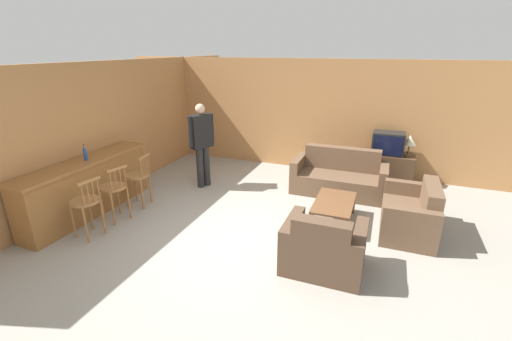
{
  "coord_description": "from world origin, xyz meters",
  "views": [
    {
      "loc": [
        1.88,
        -4.27,
        2.84
      ],
      "look_at": [
        -0.1,
        0.86,
        0.85
      ],
      "focal_mm": 24.0,
      "sensor_mm": 36.0,
      "label": 1
    }
  ],
  "objects_px": {
    "table_lamp": "(410,141)",
    "bar_chair_near": "(86,205)",
    "loveseat_right": "(411,215)",
    "person_by_window": "(202,141)",
    "tv_unit": "(385,168)",
    "armchair_near": "(323,249)",
    "coffee_table": "(334,204)",
    "bar_chair_mid": "(114,190)",
    "bar_chair_far": "(138,178)",
    "bottle": "(85,153)",
    "couch_far": "(339,178)",
    "tv": "(388,143)"
  },
  "relations": [
    {
      "from": "coffee_table",
      "to": "bottle",
      "type": "bearing_deg",
      "value": -164.24
    },
    {
      "from": "tv_unit",
      "to": "table_lamp",
      "type": "relative_size",
      "value": 2.56
    },
    {
      "from": "armchair_near",
      "to": "tv_unit",
      "type": "distance_m",
      "value": 3.72
    },
    {
      "from": "bar_chair_far",
      "to": "person_by_window",
      "type": "bearing_deg",
      "value": 63.19
    },
    {
      "from": "loveseat_right",
      "to": "person_by_window",
      "type": "distance_m",
      "value": 4.17
    },
    {
      "from": "table_lamp",
      "to": "bar_chair_near",
      "type": "bearing_deg",
      "value": -138.69
    },
    {
      "from": "tv_unit",
      "to": "person_by_window",
      "type": "height_order",
      "value": "person_by_window"
    },
    {
      "from": "bar_chair_mid",
      "to": "table_lamp",
      "type": "distance_m",
      "value": 5.88
    },
    {
      "from": "bar_chair_far",
      "to": "bottle",
      "type": "distance_m",
      "value": 0.99
    },
    {
      "from": "couch_far",
      "to": "table_lamp",
      "type": "height_order",
      "value": "table_lamp"
    },
    {
      "from": "coffee_table",
      "to": "person_by_window",
      "type": "relative_size",
      "value": 0.61
    },
    {
      "from": "armchair_near",
      "to": "person_by_window",
      "type": "distance_m",
      "value": 3.65
    },
    {
      "from": "tv",
      "to": "table_lamp",
      "type": "xyz_separation_m",
      "value": [
        0.42,
        0.0,
        0.09
      ]
    },
    {
      "from": "bar_chair_near",
      "to": "loveseat_right",
      "type": "xyz_separation_m",
      "value": [
        4.73,
        1.96,
        -0.24
      ]
    },
    {
      "from": "coffee_table",
      "to": "person_by_window",
      "type": "distance_m",
      "value": 3.02
    },
    {
      "from": "bottle",
      "to": "person_by_window",
      "type": "distance_m",
      "value": 2.21
    },
    {
      "from": "bar_chair_mid",
      "to": "bottle",
      "type": "relative_size",
      "value": 3.58
    },
    {
      "from": "couch_far",
      "to": "table_lamp",
      "type": "distance_m",
      "value": 1.71
    },
    {
      "from": "loveseat_right",
      "to": "tv",
      "type": "xyz_separation_m",
      "value": [
        -0.46,
        2.15,
        0.59
      ]
    },
    {
      "from": "tv_unit",
      "to": "coffee_table",
      "type": "bearing_deg",
      "value": -108.02
    },
    {
      "from": "armchair_near",
      "to": "table_lamp",
      "type": "height_order",
      "value": "table_lamp"
    },
    {
      "from": "bar_chair_near",
      "to": "bar_chair_mid",
      "type": "bearing_deg",
      "value": 90.03
    },
    {
      "from": "bottle",
      "to": "person_by_window",
      "type": "bearing_deg",
      "value": 55.74
    },
    {
      "from": "tv_unit",
      "to": "couch_far",
      "type": "bearing_deg",
      "value": -133.34
    },
    {
      "from": "bar_chair_near",
      "to": "armchair_near",
      "type": "bearing_deg",
      "value": 7.21
    },
    {
      "from": "tv_unit",
      "to": "table_lamp",
      "type": "bearing_deg",
      "value": -0.0
    },
    {
      "from": "coffee_table",
      "to": "tv",
      "type": "bearing_deg",
      "value": 71.96
    },
    {
      "from": "couch_far",
      "to": "table_lamp",
      "type": "bearing_deg",
      "value": 35.43
    },
    {
      "from": "coffee_table",
      "to": "couch_far",
      "type": "bearing_deg",
      "value": 94.73
    },
    {
      "from": "bar_chair_near",
      "to": "bar_chair_mid",
      "type": "height_order",
      "value": "same"
    },
    {
      "from": "couch_far",
      "to": "armchair_near",
      "type": "height_order",
      "value": "couch_far"
    },
    {
      "from": "bar_chair_far",
      "to": "tv",
      "type": "height_order",
      "value": "tv"
    },
    {
      "from": "bar_chair_near",
      "to": "bar_chair_far",
      "type": "bearing_deg",
      "value": 90.0
    },
    {
      "from": "bar_chair_near",
      "to": "couch_far",
      "type": "distance_m",
      "value": 4.69
    },
    {
      "from": "bar_chair_near",
      "to": "table_lamp",
      "type": "relative_size",
      "value": 2.2
    },
    {
      "from": "armchair_near",
      "to": "couch_far",
      "type": "bearing_deg",
      "value": 93.93
    },
    {
      "from": "bar_chair_far",
      "to": "coffee_table",
      "type": "distance_m",
      "value": 3.58
    },
    {
      "from": "table_lamp",
      "to": "coffee_table",
      "type": "bearing_deg",
      "value": -116.97
    },
    {
      "from": "couch_far",
      "to": "armchair_near",
      "type": "xyz_separation_m",
      "value": [
        0.19,
        -2.75,
        0.0
      ]
    },
    {
      "from": "loveseat_right",
      "to": "tv",
      "type": "height_order",
      "value": "tv"
    },
    {
      "from": "tv",
      "to": "bar_chair_near",
      "type": "bearing_deg",
      "value": -136.03
    },
    {
      "from": "bar_chair_near",
      "to": "table_lamp",
      "type": "xyz_separation_m",
      "value": [
        4.69,
        4.12,
        0.44
      ]
    },
    {
      "from": "armchair_near",
      "to": "bar_chair_far",
      "type": "bearing_deg",
      "value": 168.18
    },
    {
      "from": "bar_chair_far",
      "to": "table_lamp",
      "type": "xyz_separation_m",
      "value": [
        4.69,
        2.91,
        0.44
      ]
    },
    {
      "from": "armchair_near",
      "to": "loveseat_right",
      "type": "xyz_separation_m",
      "value": [
        1.13,
        1.51,
        -0.0
      ]
    },
    {
      "from": "loveseat_right",
      "to": "table_lamp",
      "type": "relative_size",
      "value": 2.9
    },
    {
      "from": "table_lamp",
      "to": "person_by_window",
      "type": "height_order",
      "value": "person_by_window"
    },
    {
      "from": "table_lamp",
      "to": "tv",
      "type": "bearing_deg",
      "value": -179.58
    },
    {
      "from": "bar_chair_near",
      "to": "bar_chair_mid",
      "type": "relative_size",
      "value": 1.0
    },
    {
      "from": "bar_chair_far",
      "to": "loveseat_right",
      "type": "bearing_deg",
      "value": 9.05
    }
  ]
}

